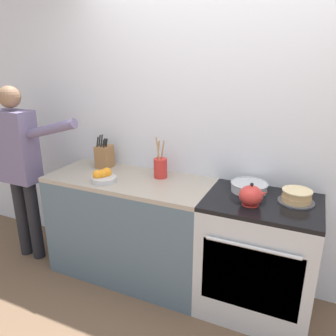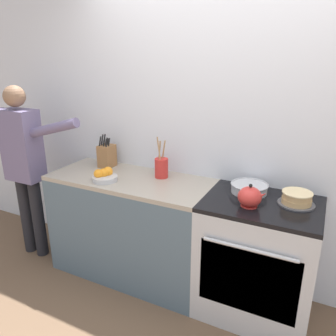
% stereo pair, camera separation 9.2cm
% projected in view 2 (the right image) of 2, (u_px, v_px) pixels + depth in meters
% --- Properties ---
extents(ground_plane, '(16.00, 16.00, 0.00)m').
position_uv_depth(ground_plane, '(196.00, 320.00, 2.43)').
color(ground_plane, brown).
extents(wall_back, '(8.00, 0.04, 2.60)m').
position_uv_depth(wall_back, '(231.00, 132.00, 2.53)').
color(wall_back, silver).
rests_on(wall_back, ground_plane).
extents(counter_cabinet, '(1.37, 0.60, 0.90)m').
position_uv_depth(counter_cabinet, '(131.00, 226.00, 2.85)').
color(counter_cabinet, '#4C6070').
rests_on(counter_cabinet, ground_plane).
extents(stove_range, '(0.79, 0.63, 0.90)m').
position_uv_depth(stove_range, '(256.00, 259.00, 2.39)').
color(stove_range, '#B7BABF').
rests_on(stove_range, ground_plane).
extents(layer_cake, '(0.24, 0.24, 0.09)m').
position_uv_depth(layer_cake, '(297.00, 199.00, 2.20)').
color(layer_cake, '#4C4C51').
rests_on(layer_cake, stove_range).
extents(tea_kettle, '(0.19, 0.16, 0.16)m').
position_uv_depth(tea_kettle, '(250.00, 197.00, 2.17)').
color(tea_kettle, red).
rests_on(tea_kettle, stove_range).
extents(mixing_bowl, '(0.27, 0.27, 0.07)m').
position_uv_depth(mixing_bowl, '(249.00, 188.00, 2.40)').
color(mixing_bowl, '#B7BABF').
rests_on(mixing_bowl, stove_range).
extents(knife_block, '(0.12, 0.14, 0.30)m').
position_uv_depth(knife_block, '(107.00, 156.00, 2.94)').
color(knife_block, olive).
rests_on(knife_block, counter_cabinet).
extents(utensil_crock, '(0.11, 0.11, 0.34)m').
position_uv_depth(utensil_crock, '(161.00, 167.00, 2.69)').
color(utensil_crock, red).
rests_on(utensil_crock, counter_cabinet).
extents(fruit_bowl, '(0.20, 0.20, 0.10)m').
position_uv_depth(fruit_bowl, '(104.00, 176.00, 2.63)').
color(fruit_bowl, '#B7BABF').
rests_on(fruit_bowl, counter_cabinet).
extents(person_baker, '(0.92, 0.20, 1.62)m').
position_uv_depth(person_baker, '(24.00, 159.00, 2.97)').
color(person_baker, black).
rests_on(person_baker, ground_plane).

